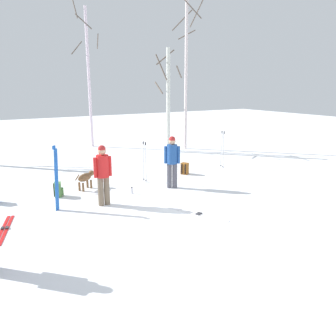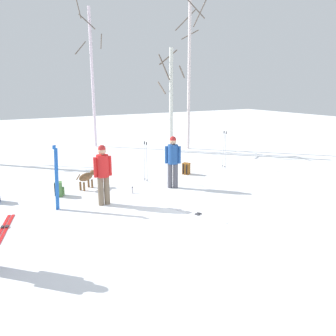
{
  "view_description": "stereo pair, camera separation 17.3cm",
  "coord_description": "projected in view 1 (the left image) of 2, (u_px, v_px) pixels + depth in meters",
  "views": [
    {
      "loc": [
        -4.29,
        -6.35,
        3.3
      ],
      "look_at": [
        0.5,
        1.66,
        1.0
      ],
      "focal_mm": 36.02,
      "sensor_mm": 36.0,
      "label": 1
    },
    {
      "loc": [
        -4.15,
        -6.44,
        3.3
      ],
      "look_at": [
        0.5,
        1.66,
        1.0
      ],
      "focal_mm": 36.02,
      "sensor_mm": 36.0,
      "label": 2
    }
  ],
  "objects": [
    {
      "name": "dog",
      "position": [
        86.0,
        178.0,
        10.91
      ],
      "size": [
        0.78,
        0.52,
        0.57
      ],
      "color": "brown",
      "rests_on": "ground_plane"
    },
    {
      "name": "backpack_1",
      "position": [
        185.0,
        169.0,
        12.81
      ],
      "size": [
        0.34,
        0.33,
        0.44
      ],
      "color": "#99591E",
      "rests_on": "ground_plane"
    },
    {
      "name": "backpack_2",
      "position": [
        58.0,
        190.0,
        10.21
      ],
      "size": [
        0.32,
        0.3,
        0.44
      ],
      "color": "#4C7F3F",
      "rests_on": "ground_plane"
    },
    {
      "name": "water_bottle_0",
      "position": [
        132.0,
        190.0,
        10.52
      ],
      "size": [
        0.06,
        0.06,
        0.21
      ],
      "color": "silver",
      "rests_on": "ground_plane"
    },
    {
      "name": "ski_pair_planted_0",
      "position": [
        56.0,
        178.0,
        8.98
      ],
      "size": [
        0.2,
        0.16,
        1.77
      ],
      "color": "blue",
      "rests_on": "ground_plane"
    },
    {
      "name": "birch_tree_4",
      "position": [
        186.0,
        68.0,
        17.05
      ],
      "size": [
        1.32,
        1.34,
        7.92
      ],
      "color": "silver",
      "rests_on": "ground_plane"
    },
    {
      "name": "ski_poles_0",
      "position": [
        222.0,
        148.0,
        13.66
      ],
      "size": [
        0.07,
        0.24,
        1.51
      ],
      "color": "#B2B2BC",
      "rests_on": "ground_plane"
    },
    {
      "name": "birch_tree_2",
      "position": [
        88.0,
        76.0,
        17.74
      ],
      "size": [
        1.57,
        1.56,
        7.61
      ],
      "color": "silver",
      "rests_on": "ground_plane"
    },
    {
      "name": "person_1",
      "position": [
        172.0,
        159.0,
        10.92
      ],
      "size": [
        0.46,
        0.34,
        1.72
      ],
      "color": "#4C4C56",
      "rests_on": "ground_plane"
    },
    {
      "name": "person_0",
      "position": [
        103.0,
        171.0,
        9.32
      ],
      "size": [
        0.52,
        0.34,
        1.72
      ],
      "color": "#72604C",
      "rests_on": "ground_plane"
    },
    {
      "name": "ski_pair_lying_1",
      "position": [
        197.0,
        214.0,
        8.84
      ],
      "size": [
        0.87,
        1.74,
        0.05
      ],
      "color": "white",
      "rests_on": "ground_plane"
    },
    {
      "name": "ski_pair_lying_0",
      "position": [
        4.0,
        229.0,
        7.9
      ],
      "size": [
        0.64,
        1.74,
        0.05
      ],
      "color": "red",
      "rests_on": "ground_plane"
    },
    {
      "name": "ground_plane",
      "position": [
        185.0,
        224.0,
        8.22
      ],
      "size": [
        60.0,
        60.0,
        0.0
      ],
      "primitive_type": "plane",
      "color": "white"
    },
    {
      "name": "ski_poles_1",
      "position": [
        145.0,
        161.0,
        11.67
      ],
      "size": [
        0.07,
        0.27,
        1.42
      ],
      "color": "#B2B2BC",
      "rests_on": "ground_plane"
    },
    {
      "name": "birch_tree_3",
      "position": [
        168.0,
        98.0,
        16.61
      ],
      "size": [
        1.39,
        1.38,
        5.05
      ],
      "color": "silver",
      "rests_on": "ground_plane"
    }
  ]
}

